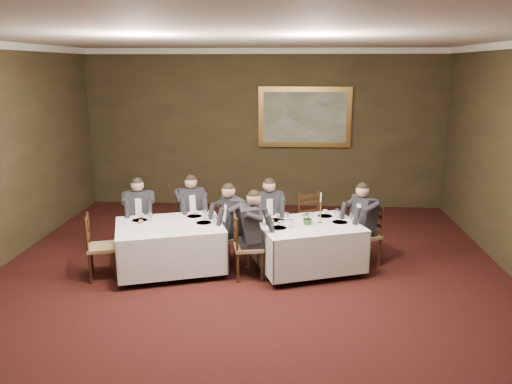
# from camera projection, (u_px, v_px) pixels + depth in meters

# --- Properties ---
(ground) EXTENTS (10.00, 10.00, 0.00)m
(ground) POSITION_uv_depth(u_px,v_px,m) (243.00, 304.00, 6.75)
(ground) COLOR black
(ground) RESTS_ON ground
(ceiling) EXTENTS (8.00, 10.00, 0.10)m
(ceiling) POSITION_uv_depth(u_px,v_px,m) (242.00, 33.00, 5.89)
(ceiling) COLOR silver
(ceiling) RESTS_ON back_wall
(back_wall) EXTENTS (8.00, 0.10, 3.50)m
(back_wall) POSITION_uv_depth(u_px,v_px,m) (264.00, 129.00, 11.15)
(back_wall) COLOR #2E2817
(back_wall) RESTS_ON ground
(crown_molding) EXTENTS (8.00, 10.00, 0.12)m
(crown_molding) POSITION_uv_depth(u_px,v_px,m) (242.00, 39.00, 5.90)
(crown_molding) COLOR white
(crown_molding) RESTS_ON back_wall
(table_main) EXTENTS (1.86, 1.64, 0.67)m
(table_main) POSITION_uv_depth(u_px,v_px,m) (308.00, 243.00, 7.76)
(table_main) COLOR black
(table_main) RESTS_ON ground
(table_second) EXTENTS (1.93, 1.68, 0.67)m
(table_second) POSITION_uv_depth(u_px,v_px,m) (170.00, 244.00, 7.74)
(table_second) COLOR black
(table_second) RESTS_ON ground
(chair_main_backleft) EXTENTS (0.52, 0.50, 1.00)m
(chair_main_backleft) POSITION_uv_depth(u_px,v_px,m) (268.00, 239.00, 8.43)
(chair_main_backleft) COLOR olive
(chair_main_backleft) RESTS_ON ground
(diner_main_backleft) EXTENTS (0.49, 0.55, 1.35)m
(diner_main_backleft) POSITION_uv_depth(u_px,v_px,m) (268.00, 227.00, 8.36)
(diner_main_backleft) COLOR black
(diner_main_backleft) RESTS_ON chair_main_backleft
(chair_main_backright) EXTENTS (0.58, 0.57, 1.00)m
(chair_main_backright) POSITION_uv_depth(u_px,v_px,m) (313.00, 235.00, 8.65)
(chair_main_backright) COLOR olive
(chair_main_backright) RESTS_ON ground
(chair_main_endleft) EXTENTS (0.50, 0.51, 1.00)m
(chair_main_endleft) POSITION_uv_depth(u_px,v_px,m) (248.00, 260.00, 7.54)
(chair_main_endleft) COLOR olive
(chair_main_endleft) RESTS_ON ground
(diner_main_endleft) EXTENTS (0.55, 0.49, 1.35)m
(diner_main_endleft) POSITION_uv_depth(u_px,v_px,m) (249.00, 245.00, 7.49)
(diner_main_endleft) COLOR black
(diner_main_endleft) RESTS_ON chair_main_endleft
(chair_main_endright) EXTENTS (0.58, 0.59, 1.00)m
(chair_main_endright) POSITION_uv_depth(u_px,v_px,m) (364.00, 247.00, 8.06)
(chair_main_endright) COLOR olive
(chair_main_endright) RESTS_ON ground
(diner_main_endright) EXTENTS (0.61, 0.58, 1.35)m
(diner_main_endright) POSITION_uv_depth(u_px,v_px,m) (364.00, 234.00, 8.00)
(diner_main_endright) COLOR black
(diner_main_endright) RESTS_ON chair_main_endright
(chair_sec_backleft) EXTENTS (0.54, 0.53, 1.00)m
(chair_sec_backleft) POSITION_uv_depth(u_px,v_px,m) (141.00, 239.00, 8.46)
(chair_sec_backleft) COLOR olive
(chair_sec_backleft) RESTS_ON ground
(diner_sec_backleft) EXTENTS (0.52, 0.57, 1.35)m
(diner_sec_backleft) POSITION_uv_depth(u_px,v_px,m) (140.00, 226.00, 8.39)
(diner_sec_backleft) COLOR black
(diner_sec_backleft) RESTS_ON chair_sec_backleft
(chair_sec_backright) EXTENTS (0.58, 0.57, 1.00)m
(chair_sec_backright) POSITION_uv_depth(u_px,v_px,m) (191.00, 234.00, 8.66)
(chair_sec_backright) COLOR olive
(chair_sec_backright) RESTS_ON ground
(diner_sec_backright) EXTENTS (0.57, 0.60, 1.35)m
(diner_sec_backright) POSITION_uv_depth(u_px,v_px,m) (191.00, 222.00, 8.60)
(diner_sec_backright) COLOR black
(diner_sec_backright) RESTS_ON chair_sec_backright
(chair_sec_endright) EXTENTS (0.59, 0.59, 1.00)m
(chair_sec_endright) POSITION_uv_depth(u_px,v_px,m) (234.00, 248.00, 8.03)
(chair_sec_endright) COLOR olive
(chair_sec_endright) RESTS_ON ground
(diner_sec_endright) EXTENTS (0.62, 0.59, 1.35)m
(diner_sec_endright) POSITION_uv_depth(u_px,v_px,m) (234.00, 234.00, 7.97)
(diner_sec_endright) COLOR black
(diner_sec_endright) RESTS_ON chair_sec_endright
(chair_sec_endleft) EXTENTS (0.54, 0.55, 1.00)m
(chair_sec_endleft) POSITION_uv_depth(u_px,v_px,m) (102.00, 260.00, 7.54)
(chair_sec_endleft) COLOR olive
(chair_sec_endleft) RESTS_ON ground
(centerpiece) EXTENTS (0.23, 0.20, 0.24)m
(centerpiece) POSITION_uv_depth(u_px,v_px,m) (308.00, 217.00, 7.63)
(centerpiece) COLOR #2D5926
(centerpiece) RESTS_ON table_main
(candlestick) EXTENTS (0.07, 0.07, 0.49)m
(candlestick) POSITION_uv_depth(u_px,v_px,m) (320.00, 211.00, 7.70)
(candlestick) COLOR #B79238
(candlestick) RESTS_ON table_main
(place_setting_table_main) EXTENTS (0.33, 0.31, 0.14)m
(place_setting_table_main) POSITION_uv_depth(u_px,v_px,m) (280.00, 218.00, 7.89)
(place_setting_table_main) COLOR white
(place_setting_table_main) RESTS_ON table_main
(place_setting_table_second) EXTENTS (0.33, 0.31, 0.14)m
(place_setting_table_second) POSITION_uv_depth(u_px,v_px,m) (143.00, 218.00, 7.89)
(place_setting_table_second) COLOR white
(place_setting_table_second) RESTS_ON table_second
(painting) EXTENTS (2.03, 0.09, 1.32)m
(painting) POSITION_uv_depth(u_px,v_px,m) (305.00, 117.00, 10.96)
(painting) COLOR tan
(painting) RESTS_ON back_wall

